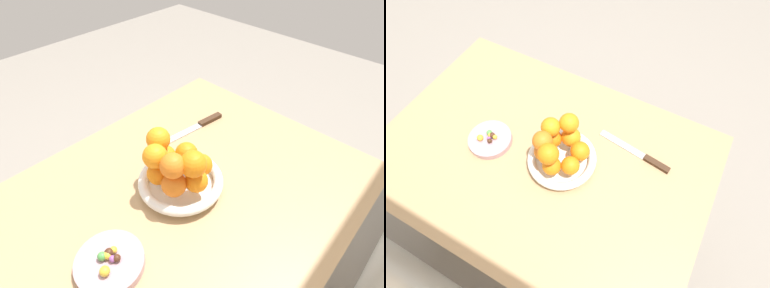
% 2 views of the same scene
% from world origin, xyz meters
% --- Properties ---
extents(ground_plane, '(6.00, 6.00, 0.00)m').
position_xyz_m(ground_plane, '(0.00, 0.00, 0.00)').
color(ground_plane, gray).
extents(dining_table, '(1.10, 0.76, 0.74)m').
position_xyz_m(dining_table, '(0.00, 0.00, 0.65)').
color(dining_table, tan).
rests_on(dining_table, ground_plane).
extents(fruit_bowl, '(0.22, 0.22, 0.04)m').
position_xyz_m(fruit_bowl, '(-0.07, -0.01, 0.76)').
color(fruit_bowl, white).
rests_on(fruit_bowl, dining_table).
extents(candy_dish, '(0.15, 0.15, 0.02)m').
position_xyz_m(candy_dish, '(0.18, 0.03, 0.75)').
color(candy_dish, '#B28C99').
rests_on(candy_dish, dining_table).
extents(orange_0, '(0.06, 0.06, 0.06)m').
position_xyz_m(orange_0, '(-0.03, -0.04, 0.81)').
color(orange_0, orange).
rests_on(orange_0, fruit_bowl).
extents(orange_1, '(0.06, 0.06, 0.06)m').
position_xyz_m(orange_1, '(-0.03, 0.01, 0.81)').
color(orange_1, orange).
rests_on(orange_1, fruit_bowl).
extents(orange_2, '(0.06, 0.06, 0.06)m').
position_xyz_m(orange_2, '(-0.07, 0.04, 0.81)').
color(orange_2, orange).
rests_on(orange_2, fruit_bowl).
extents(orange_3, '(0.06, 0.06, 0.06)m').
position_xyz_m(orange_3, '(-0.12, 0.01, 0.81)').
color(orange_3, orange).
rests_on(orange_3, fruit_bowl).
extents(orange_4, '(0.06, 0.06, 0.06)m').
position_xyz_m(orange_4, '(-0.13, -0.04, 0.81)').
color(orange_4, orange).
rests_on(orange_4, fruit_bowl).
extents(orange_5, '(0.06, 0.06, 0.06)m').
position_xyz_m(orange_5, '(-0.08, -0.07, 0.81)').
color(orange_5, orange).
rests_on(orange_5, fruit_bowl).
extents(orange_6, '(0.06, 0.06, 0.06)m').
position_xyz_m(orange_6, '(-0.02, -0.05, 0.87)').
color(orange_6, orange).
rests_on(orange_6, orange_0).
extents(orange_7, '(0.06, 0.06, 0.06)m').
position_xyz_m(orange_7, '(-0.03, 0.01, 0.87)').
color(orange_7, orange).
rests_on(orange_7, orange_1).
extents(orange_8, '(0.06, 0.06, 0.06)m').
position_xyz_m(orange_8, '(-0.07, 0.04, 0.87)').
color(orange_8, orange).
rests_on(orange_8, orange_2).
extents(orange_9, '(0.06, 0.06, 0.06)m').
position_xyz_m(orange_9, '(-0.07, -0.08, 0.87)').
color(orange_9, orange).
rests_on(orange_9, orange_5).
extents(candy_ball_0, '(0.02, 0.02, 0.02)m').
position_xyz_m(candy_ball_0, '(0.19, 0.02, 0.77)').
color(candy_ball_0, '#4C9947').
rests_on(candy_ball_0, candy_dish).
extents(candy_ball_1, '(0.02, 0.02, 0.02)m').
position_xyz_m(candy_ball_1, '(0.16, 0.02, 0.77)').
color(candy_ball_1, gold).
rests_on(candy_ball_1, candy_dish).
extents(candy_ball_2, '(0.01, 0.01, 0.01)m').
position_xyz_m(candy_ball_2, '(0.18, 0.04, 0.77)').
color(candy_ball_2, '#8C4C99').
rests_on(candy_ball_2, candy_dish).
extents(candy_ball_3, '(0.02, 0.02, 0.02)m').
position_xyz_m(candy_ball_3, '(0.17, 0.04, 0.77)').
color(candy_ball_3, '#472819').
rests_on(candy_ball_3, candy_dish).
extents(candy_ball_4, '(0.02, 0.02, 0.02)m').
position_xyz_m(candy_ball_4, '(0.20, 0.05, 0.77)').
color(candy_ball_4, gold).
rests_on(candy_ball_4, candy_dish).
extents(candy_ball_5, '(0.02, 0.02, 0.02)m').
position_xyz_m(candy_ball_5, '(0.17, 0.02, 0.77)').
color(candy_ball_5, '#472819').
rests_on(candy_ball_5, candy_dish).
extents(candy_ball_6, '(0.02, 0.02, 0.02)m').
position_xyz_m(candy_ball_6, '(0.18, 0.02, 0.77)').
color(candy_ball_6, gold).
rests_on(candy_ball_6, candy_dish).
extents(knife, '(0.26, 0.06, 0.01)m').
position_xyz_m(knife, '(-0.29, -0.16, 0.75)').
color(knife, '#3F2819').
rests_on(knife, dining_table).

